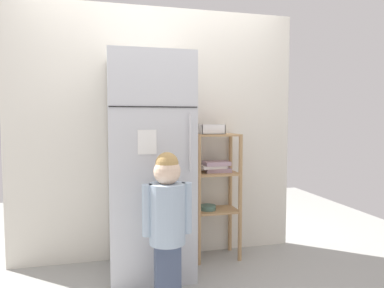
% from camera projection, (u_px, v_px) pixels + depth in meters
% --- Properties ---
extents(ground_plane, '(6.00, 6.00, 0.00)m').
position_uv_depth(ground_plane, '(165.00, 271.00, 2.96)').
color(ground_plane, '#999993').
extents(kitchen_wall_back, '(2.66, 0.03, 2.32)m').
position_uv_depth(kitchen_wall_back, '(158.00, 134.00, 3.23)').
color(kitchen_wall_back, silver).
rests_on(kitchen_wall_back, ground).
extents(refrigerator, '(0.67, 0.66, 1.82)m').
position_uv_depth(refrigerator, '(150.00, 166.00, 2.89)').
color(refrigerator, silver).
rests_on(refrigerator, ground).
extents(child_standing, '(0.35, 0.26, 1.07)m').
position_uv_depth(child_standing, '(167.00, 213.00, 2.39)').
color(child_standing, '#434F69').
rests_on(child_standing, ground).
extents(pantry_shelf_unit, '(0.42, 0.30, 1.16)m').
position_uv_depth(pantry_shelf_unit, '(215.00, 182.00, 3.21)').
color(pantry_shelf_unit, tan).
rests_on(pantry_shelf_unit, ground).
extents(fruit_bin, '(0.22, 0.16, 0.09)m').
position_uv_depth(fruit_bin, '(212.00, 130.00, 3.18)').
color(fruit_bin, white).
rests_on(fruit_bin, pantry_shelf_unit).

